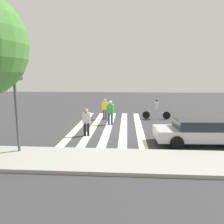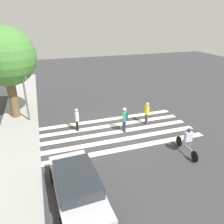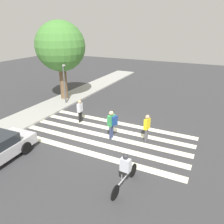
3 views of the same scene
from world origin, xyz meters
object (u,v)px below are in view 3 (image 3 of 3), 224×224
pedestrian_adult_tall_backpack (112,123)px  pedestrian_adult_yellow_jacket (147,126)px  pedestrian_child_with_backpack (80,110)px  cyclist_far_lane (125,169)px  traffic_light (64,66)px  street_tree (60,47)px

pedestrian_adult_tall_backpack → pedestrian_adult_yellow_jacket: bearing=-54.9°
pedestrian_child_with_backpack → cyclist_far_lane: pedestrian_child_with_backpack is taller
traffic_light → cyclist_far_lane: size_ratio=2.07×
traffic_light → cyclist_far_lane: (-7.06, -8.18, -2.30)m
traffic_light → pedestrian_child_with_backpack: traffic_light is taller
pedestrian_child_with_backpack → pedestrian_adult_tall_backpack: bearing=65.6°
pedestrian_adult_tall_backpack → cyclist_far_lane: 4.19m
pedestrian_adult_yellow_jacket → pedestrian_adult_tall_backpack: bearing=-63.7°
street_tree → cyclist_far_lane: size_ratio=3.02×
traffic_light → pedestrian_adult_yellow_jacket: 8.63m
pedestrian_adult_yellow_jacket → pedestrian_adult_tall_backpack: pedestrian_adult_tall_backpack is taller
street_tree → pedestrian_child_with_backpack: bearing=-131.0°
pedestrian_adult_tall_backpack → cyclist_far_lane: (-3.50, -2.30, -0.14)m
traffic_light → cyclist_far_lane: 11.05m
pedestrian_adult_tall_backpack → pedestrian_child_with_backpack: size_ratio=1.08×
cyclist_far_lane → pedestrian_adult_yellow_jacket: bearing=10.4°
street_tree → pedestrian_child_with_backpack: 6.41m
street_tree → pedestrian_adult_yellow_jacket: 10.35m
pedestrian_adult_yellow_jacket → cyclist_far_lane: size_ratio=0.73×
street_tree → pedestrian_child_with_backpack: size_ratio=4.18×
pedestrian_adult_yellow_jacket → pedestrian_child_with_backpack: (0.56, 4.84, -0.02)m
street_tree → cyclist_far_lane: (-8.09, -9.23, -3.65)m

